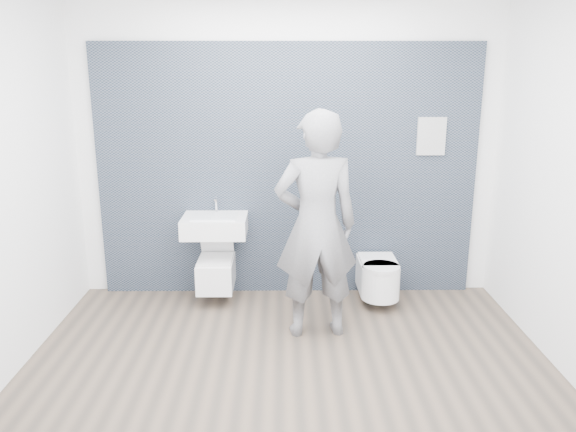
{
  "coord_description": "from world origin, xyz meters",
  "views": [
    {
      "loc": [
        -0.04,
        -3.81,
        2.18
      ],
      "look_at": [
        0.0,
        0.6,
        1.0
      ],
      "focal_mm": 35.0,
      "sensor_mm": 36.0,
      "label": 1
    }
  ],
  "objects_px": {
    "washbasin": "(215,225)",
    "visitor": "(316,226)",
    "toilet_rounded": "(379,277)",
    "toilet_square": "(216,271)"
  },
  "relations": [
    {
      "from": "washbasin",
      "to": "visitor",
      "type": "height_order",
      "value": "visitor"
    },
    {
      "from": "washbasin",
      "to": "toilet_rounded",
      "type": "xyz_separation_m",
      "value": [
        1.54,
        -0.08,
        -0.49
      ]
    },
    {
      "from": "toilet_square",
      "to": "visitor",
      "type": "bearing_deg",
      "value": -36.55
    },
    {
      "from": "toilet_rounded",
      "to": "visitor",
      "type": "xyz_separation_m",
      "value": [
        -0.63,
        -0.6,
        0.68
      ]
    },
    {
      "from": "washbasin",
      "to": "toilet_rounded",
      "type": "bearing_deg",
      "value": -2.96
    },
    {
      "from": "visitor",
      "to": "toilet_square",
      "type": "bearing_deg",
      "value": -43.34
    },
    {
      "from": "toilet_rounded",
      "to": "visitor",
      "type": "distance_m",
      "value": 1.11
    },
    {
      "from": "washbasin",
      "to": "toilet_square",
      "type": "bearing_deg",
      "value": -90.0
    },
    {
      "from": "toilet_rounded",
      "to": "visitor",
      "type": "bearing_deg",
      "value": -136.28
    },
    {
      "from": "washbasin",
      "to": "toilet_square",
      "type": "xyz_separation_m",
      "value": [
        0.0,
        -0.01,
        -0.45
      ]
    }
  ]
}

